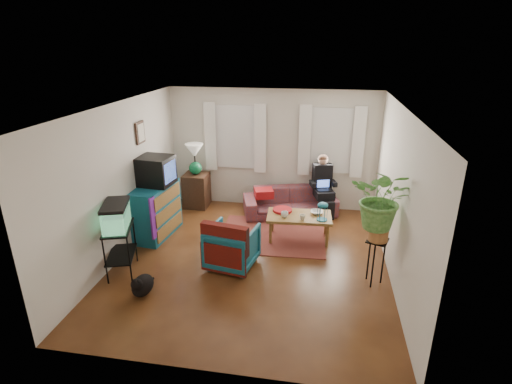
% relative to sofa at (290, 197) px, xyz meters
% --- Properties ---
extents(floor, '(4.50, 5.00, 0.01)m').
position_rel_sofa_xyz_m(floor, '(-0.46, -2.05, -0.38)').
color(floor, '#4F2B14').
rests_on(floor, ground).
extents(ceiling, '(4.50, 5.00, 0.01)m').
position_rel_sofa_xyz_m(ceiling, '(-0.46, -2.05, 2.22)').
color(ceiling, white).
rests_on(ceiling, wall_back).
extents(wall_back, '(4.50, 0.01, 2.60)m').
position_rel_sofa_xyz_m(wall_back, '(-0.46, 0.45, 0.92)').
color(wall_back, silver).
rests_on(wall_back, floor).
extents(wall_front, '(4.50, 0.01, 2.60)m').
position_rel_sofa_xyz_m(wall_front, '(-0.46, -4.55, 0.92)').
color(wall_front, silver).
rests_on(wall_front, floor).
extents(wall_left, '(0.01, 5.00, 2.60)m').
position_rel_sofa_xyz_m(wall_left, '(-2.71, -2.05, 0.92)').
color(wall_left, silver).
rests_on(wall_left, floor).
extents(wall_right, '(0.01, 5.00, 2.60)m').
position_rel_sofa_xyz_m(wall_right, '(1.79, -2.05, 0.92)').
color(wall_right, silver).
rests_on(wall_right, floor).
extents(window_left, '(1.08, 0.04, 1.38)m').
position_rel_sofa_xyz_m(window_left, '(-1.26, 0.43, 1.17)').
color(window_left, white).
rests_on(window_left, wall_back).
extents(window_right, '(1.08, 0.04, 1.38)m').
position_rel_sofa_xyz_m(window_right, '(0.79, 0.43, 1.17)').
color(window_right, white).
rests_on(window_right, wall_back).
extents(curtains_left, '(1.36, 0.06, 1.50)m').
position_rel_sofa_xyz_m(curtains_left, '(-1.26, 0.35, 1.17)').
color(curtains_left, white).
rests_on(curtains_left, wall_back).
extents(curtains_right, '(1.36, 0.06, 1.50)m').
position_rel_sofa_xyz_m(curtains_right, '(0.79, 0.35, 1.17)').
color(curtains_right, white).
rests_on(curtains_right, wall_back).
extents(picture_frame, '(0.04, 0.32, 0.40)m').
position_rel_sofa_xyz_m(picture_frame, '(-2.67, -1.20, 1.57)').
color(picture_frame, '#3D2616').
rests_on(picture_frame, wall_left).
extents(area_rug, '(2.06, 1.68, 0.01)m').
position_rel_sofa_xyz_m(area_rug, '(-0.24, -1.08, -0.38)').
color(area_rug, brown).
rests_on(area_rug, floor).
extents(sofa, '(2.09, 1.29, 0.77)m').
position_rel_sofa_xyz_m(sofa, '(0.00, 0.00, 0.00)').
color(sofa, brown).
rests_on(sofa, floor).
extents(seated_person, '(0.64, 0.72, 1.17)m').
position_rel_sofa_xyz_m(seated_person, '(0.68, 0.20, 0.20)').
color(seated_person, black).
rests_on(seated_person, sofa).
extents(side_table, '(0.52, 0.52, 0.76)m').
position_rel_sofa_xyz_m(side_table, '(-2.11, 0.10, -0.00)').
color(side_table, '#3C2B16').
rests_on(side_table, floor).
extents(table_lamp, '(0.39, 0.39, 0.69)m').
position_rel_sofa_xyz_m(table_lamp, '(-2.11, 0.10, 0.70)').
color(table_lamp, white).
rests_on(table_lamp, side_table).
extents(dresser, '(0.66, 1.16, 1.00)m').
position_rel_sofa_xyz_m(dresser, '(-2.45, -1.40, 0.12)').
color(dresser, '#115F68').
rests_on(dresser, floor).
extents(crt_tv, '(0.66, 0.61, 0.53)m').
position_rel_sofa_xyz_m(crt_tv, '(-2.41, -1.29, 0.88)').
color(crt_tv, black).
rests_on(crt_tv, dresser).
extents(aquarium_stand, '(0.60, 0.80, 0.80)m').
position_rel_sofa_xyz_m(aquarium_stand, '(-2.46, -2.76, 0.02)').
color(aquarium_stand, black).
rests_on(aquarium_stand, floor).
extents(aquarium, '(0.54, 0.73, 0.42)m').
position_rel_sofa_xyz_m(aquarium, '(-2.46, -2.76, 0.62)').
color(aquarium, '#7FD899').
rests_on(aquarium, aquarium_stand).
extents(black_cat, '(0.30, 0.45, 0.38)m').
position_rel_sofa_xyz_m(black_cat, '(-1.87, -3.29, -0.19)').
color(black_cat, black).
rests_on(black_cat, floor).
extents(armchair, '(0.87, 0.83, 0.77)m').
position_rel_sofa_xyz_m(armchair, '(-0.75, -2.25, 0.00)').
color(armchair, '#125C6D').
rests_on(armchair, floor).
extents(serape_throw, '(0.79, 0.32, 0.64)m').
position_rel_sofa_xyz_m(serape_throw, '(-0.81, -2.55, 0.16)').
color(serape_throw, '#9E0A0A').
rests_on(serape_throw, armchair).
extents(coffee_table, '(1.22, 0.71, 0.49)m').
position_rel_sofa_xyz_m(coffee_table, '(0.27, -1.13, -0.14)').
color(coffee_table, brown).
rests_on(coffee_table, floor).
extents(cup_a, '(0.14, 0.14, 0.11)m').
position_rel_sofa_xyz_m(cup_a, '(0.01, -1.25, 0.16)').
color(cup_a, white).
rests_on(cup_a, coffee_table).
extents(cup_b, '(0.11, 0.11, 0.10)m').
position_rel_sofa_xyz_m(cup_b, '(0.34, -1.32, 0.16)').
color(cup_b, beige).
rests_on(cup_b, coffee_table).
extents(bowl, '(0.24, 0.24, 0.06)m').
position_rel_sofa_xyz_m(bowl, '(0.59, -1.01, 0.13)').
color(bowl, white).
rests_on(bowl, coffee_table).
extents(snack_tray, '(0.39, 0.39, 0.04)m').
position_rel_sofa_xyz_m(snack_tray, '(-0.06, -0.99, 0.13)').
color(snack_tray, '#B21414').
rests_on(snack_tray, coffee_table).
extents(birdcage, '(0.20, 0.20, 0.34)m').
position_rel_sofa_xyz_m(birdcage, '(0.69, -1.27, 0.28)').
color(birdcage, '#115B6B').
rests_on(birdcage, coffee_table).
extents(plant_stand, '(0.40, 0.40, 0.75)m').
position_rel_sofa_xyz_m(plant_stand, '(1.51, -2.41, -0.01)').
color(plant_stand, black).
rests_on(plant_stand, floor).
extents(potted_plant, '(1.05, 0.97, 0.95)m').
position_rel_sofa_xyz_m(potted_plant, '(1.51, -2.41, 0.88)').
color(potted_plant, '#599947').
rests_on(potted_plant, plant_stand).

